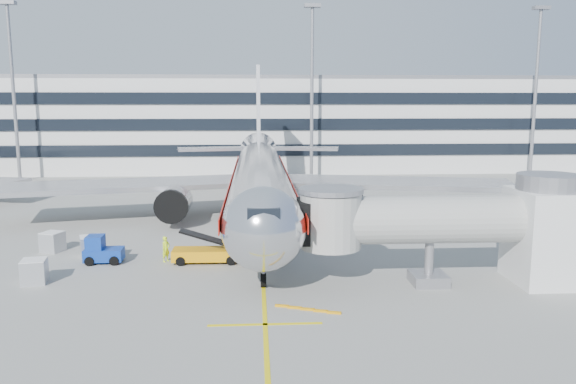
{
  "coord_description": "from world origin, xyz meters",
  "views": [
    {
      "loc": [
        -0.43,
        -41.79,
        11.48
      ],
      "look_at": [
        2.28,
        4.56,
        4.0
      ],
      "focal_mm": 35.0,
      "sensor_mm": 36.0,
      "label": 1
    }
  ],
  "objects": [
    {
      "name": "terminal",
      "position": [
        0.0,
        57.95,
        7.8
      ],
      "size": [
        150.0,
        24.25,
        15.6
      ],
      "color": "silver",
      "rests_on": "ground"
    },
    {
      "name": "ramp_worker",
      "position": [
        -6.97,
        -1.9,
        0.93
      ],
      "size": [
        0.78,
        0.81,
        1.87
      ],
      "primitive_type": "imported",
      "rotation": [
        0.0,
        0.0,
        0.89
      ],
      "color": "#D0FF1A",
      "rests_on": "ground"
    },
    {
      "name": "light_mast_west",
      "position": [
        -35.0,
        42.0,
        14.88
      ],
      "size": [
        2.4,
        1.2,
        25.45
      ],
      "color": "gray",
      "rests_on": "ground"
    },
    {
      "name": "jet_bridge",
      "position": [
        12.18,
        -8.0,
        3.87
      ],
      "size": [
        17.8,
        4.5,
        7.0
      ],
      "color": "silver",
      "rests_on": "ground"
    },
    {
      "name": "stop_bar",
      "position": [
        0.0,
        -14.0,
        0.01
      ],
      "size": [
        6.0,
        0.25,
        0.01
      ],
      "primitive_type": "cube",
      "color": "#DAC40B",
      "rests_on": "ground"
    },
    {
      "name": "cargo_container_front",
      "position": [
        -14.59,
        -6.4,
        0.79
      ],
      "size": [
        1.68,
        1.68,
        1.57
      ],
      "color": "#B8BBC0",
      "rests_on": "ground"
    },
    {
      "name": "lead_in_line",
      "position": [
        0.0,
        10.0,
        0.01
      ],
      "size": [
        0.25,
        70.0,
        0.01
      ],
      "primitive_type": "cube",
      "color": "#DAC40B",
      "rests_on": "ground"
    },
    {
      "name": "light_mast_east",
      "position": [
        42.0,
        42.0,
        14.88
      ],
      "size": [
        2.4,
        1.2,
        25.45
      ],
      "color": "gray",
      "rests_on": "ground"
    },
    {
      "name": "ground",
      "position": [
        0.0,
        0.0,
        0.0
      ],
      "size": [
        180.0,
        180.0,
        0.0
      ],
      "primitive_type": "plane",
      "color": "gray",
      "rests_on": "ground"
    },
    {
      "name": "cargo_container_right",
      "position": [
        -12.81,
        -0.19,
        0.79
      ],
      "size": [
        1.88,
        1.88,
        1.57
      ],
      "color": "#B8BBC0",
      "rests_on": "ground"
    },
    {
      "name": "main_jet",
      "position": [
        0.0,
        11.72,
        4.23
      ],
      "size": [
        50.95,
        48.7,
        16.06
      ],
      "color": "silver",
      "rests_on": "ground"
    },
    {
      "name": "light_mast_centre",
      "position": [
        8.0,
        42.0,
        14.88
      ],
      "size": [
        2.4,
        1.2,
        25.45
      ],
      "color": "gray",
      "rests_on": "ground"
    },
    {
      "name": "baggage_tug",
      "position": [
        -11.56,
        -1.94,
        0.88
      ],
      "size": [
        2.71,
        1.77,
        2.01
      ],
      "color": "navy",
      "rests_on": "ground"
    },
    {
      "name": "cargo_container_left",
      "position": [
        -16.21,
        1.5,
        0.77
      ],
      "size": [
        1.84,
        1.84,
        1.52
      ],
      "color": "#B8BBC0",
      "rests_on": "ground"
    },
    {
      "name": "belt_loader",
      "position": [
        -4.0,
        -2.26,
        0.7
      ],
      "size": [
        5.15,
        1.93,
        2.46
      ],
      "color": "orange",
      "rests_on": "ground"
    }
  ]
}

